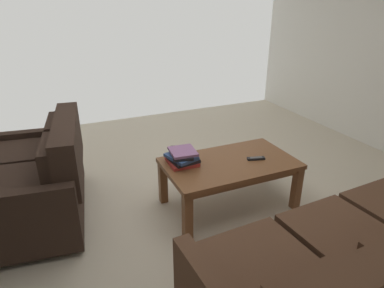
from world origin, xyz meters
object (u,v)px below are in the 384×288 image
object	(u,v)px
book_stack	(182,157)
tv_remote	(256,158)
coffee_table	(230,168)
sofa_main	(358,269)
loveseat_near	(37,180)

from	to	relation	value
book_stack	tv_remote	distance (m)	0.67
coffee_table	book_stack	bearing A→B (deg)	-18.92
sofa_main	loveseat_near	xyz separation A→B (m)	(1.69, -1.84, 0.02)
loveseat_near	tv_remote	bearing A→B (deg)	162.88
loveseat_near	book_stack	bearing A→B (deg)	162.94
sofa_main	loveseat_near	size ratio (longest dim) A/B	1.42
loveseat_near	coffee_table	xyz separation A→B (m)	(-1.59, 0.50, 0.02)
loveseat_near	coffee_table	distance (m)	1.67
coffee_table	tv_remote	bearing A→B (deg)	165.70
loveseat_near	book_stack	xyz separation A→B (m)	(-1.19, 0.37, 0.14)
sofa_main	tv_remote	world-z (taller)	sofa_main
sofa_main	book_stack	world-z (taller)	sofa_main
coffee_table	book_stack	distance (m)	0.44
coffee_table	book_stack	size ratio (longest dim) A/B	3.47
book_stack	coffee_table	bearing A→B (deg)	161.08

